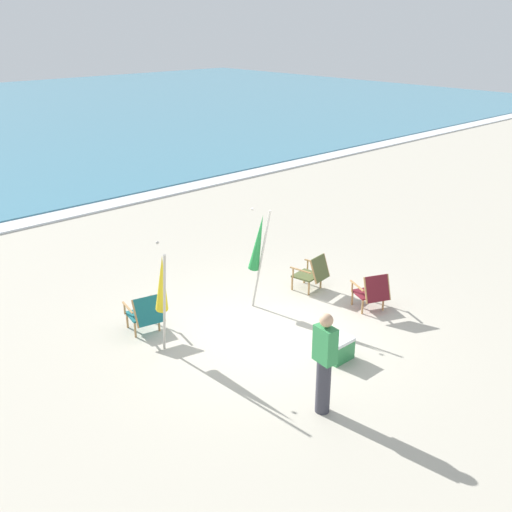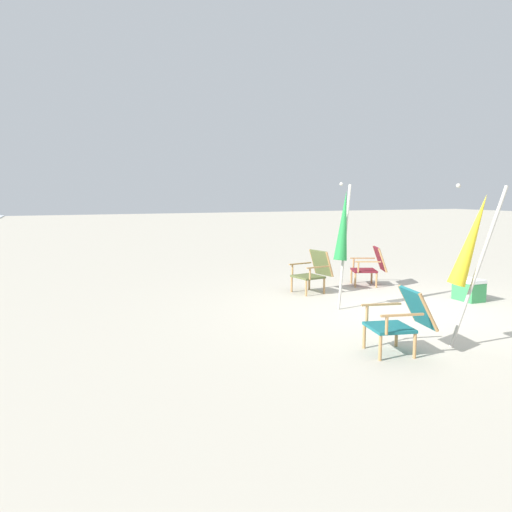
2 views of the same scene
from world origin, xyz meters
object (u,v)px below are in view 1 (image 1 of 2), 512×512
(beach_chair_front_right, at_px, (372,291))
(umbrella_furled_green, at_px, (258,243))
(beach_chair_front_left, at_px, (145,313))
(cooler_box, at_px, (338,349))
(umbrella_furled_yellow, at_px, (162,284))
(person_near_chairs, at_px, (324,363))
(beach_chair_back_right, at_px, (313,272))

(beach_chair_front_right, xyz_separation_m, umbrella_furled_green, (-1.54, 1.68, 0.94))
(beach_chair_front_right, relative_size, beach_chair_front_left, 1.00)
(cooler_box, bearing_deg, beach_chair_front_right, 21.46)
(umbrella_furled_yellow, distance_m, person_near_chairs, 3.09)
(beach_chair_back_right, distance_m, beach_chair_front_left, 3.77)
(umbrella_furled_green, bearing_deg, beach_chair_front_right, -47.47)
(beach_chair_front_right, xyz_separation_m, person_near_chairs, (-3.22, -1.55, 0.41))
(beach_chair_front_right, height_order, umbrella_furled_green, umbrella_furled_green)
(beach_chair_back_right, distance_m, person_near_chairs, 4.30)
(umbrella_furled_yellow, bearing_deg, umbrella_furled_green, 6.43)
(umbrella_furled_green, xyz_separation_m, cooler_box, (-0.37, -2.43, -1.17))
(beach_chair_back_right, height_order, cooler_box, beach_chair_back_right)
(beach_chair_back_right, xyz_separation_m, person_near_chairs, (-3.06, -3.00, 0.41))
(beach_chair_front_right, distance_m, beach_chair_back_right, 1.46)
(beach_chair_front_right, relative_size, umbrella_furled_green, 0.41)
(beach_chair_back_right, bearing_deg, beach_chair_front_right, -83.53)
(cooler_box, bearing_deg, person_near_chairs, -148.79)
(beach_chair_back_right, bearing_deg, umbrella_furled_yellow, -179.30)
(umbrella_furled_green, distance_m, person_near_chairs, 3.68)
(person_near_chairs, bearing_deg, umbrella_furled_green, 62.48)
(cooler_box, bearing_deg, umbrella_furled_yellow, 134.05)
(cooler_box, bearing_deg, beach_chair_back_right, 51.55)
(beach_chair_front_left, bearing_deg, umbrella_furled_yellow, -100.38)
(beach_chair_back_right, xyz_separation_m, umbrella_furled_green, (-1.38, 0.23, 0.94))
(umbrella_furled_yellow, bearing_deg, beach_chair_front_right, -19.34)
(beach_chair_front_right, distance_m, cooler_box, 2.07)
(beach_chair_back_right, bearing_deg, umbrella_furled_green, 170.51)
(beach_chair_front_right, relative_size, umbrella_furled_yellow, 0.41)
(umbrella_furled_green, height_order, cooler_box, umbrella_furled_green)
(beach_chair_back_right, distance_m, umbrella_furled_yellow, 3.94)
(beach_chair_front_left, xyz_separation_m, umbrella_furled_green, (2.30, -0.60, 0.95))
(beach_chair_back_right, bearing_deg, beach_chair_front_left, 167.27)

